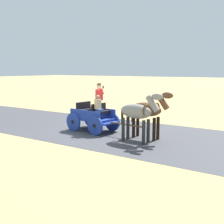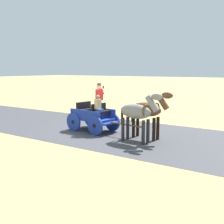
% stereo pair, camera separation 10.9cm
% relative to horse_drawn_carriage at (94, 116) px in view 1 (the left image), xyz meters
% --- Properties ---
extents(ground_plane, '(200.00, 200.00, 0.00)m').
position_rel_horse_drawn_carriage_xyz_m(ground_plane, '(-0.41, -0.09, -0.82)').
color(ground_plane, tan).
extents(road_surface, '(6.72, 160.00, 0.01)m').
position_rel_horse_drawn_carriage_xyz_m(road_surface, '(-0.41, -0.09, -0.81)').
color(road_surface, '#424247').
rests_on(road_surface, ground).
extents(horse_drawn_carriage, '(1.68, 4.52, 2.50)m').
position_rel_horse_drawn_carriage_xyz_m(horse_drawn_carriage, '(0.00, 0.00, 0.00)').
color(horse_drawn_carriage, '#1E3899').
rests_on(horse_drawn_carriage, ground).
extents(horse_near_side, '(0.67, 2.14, 2.21)m').
position_rel_horse_drawn_carriage_xyz_m(horse_near_side, '(-0.06, 3.06, 0.51)').
color(horse_near_side, brown).
rests_on(horse_near_side, ground).
extents(horse_off_side, '(0.72, 2.14, 2.21)m').
position_rel_horse_drawn_carriage_xyz_m(horse_off_side, '(0.76, 2.96, 0.51)').
color(horse_off_side, gray).
rests_on(horse_off_side, ground).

